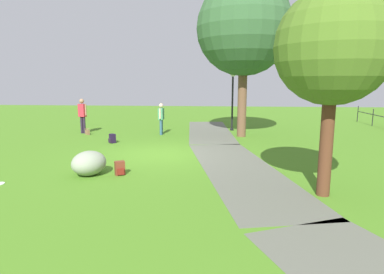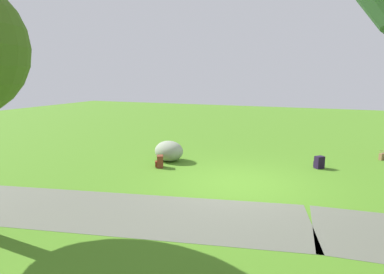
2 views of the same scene
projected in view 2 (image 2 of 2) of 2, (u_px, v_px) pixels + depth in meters
ground_plane at (238, 184)px, 9.12m from camera, size 48.00×48.00×0.00m
footpath_segment_mid at (122, 212)px, 7.22m from camera, size 8.28×3.83×0.01m
lawn_boulder at (169, 151)px, 11.53m from camera, size 1.30×1.20×0.71m
handbag_on_grass at (383, 156)px, 11.70m from camera, size 0.38×0.38×0.31m
backpack_by_boulder at (160, 162)px, 10.72m from camera, size 0.34×0.34×0.40m
spare_backpack_on_lawn at (319, 162)px, 10.63m from camera, size 0.35×0.35×0.40m
frisbee_on_grass at (168, 147)px, 13.85m from camera, size 0.28×0.28×0.02m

